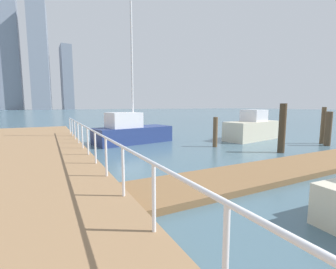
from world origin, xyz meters
TOP-DOWN VIEW (x-y plane):
  - ground_plane at (0.00, 20.00)m, footprint 300.00×300.00m
  - floating_dock at (2.33, 11.62)m, footprint 11.66×2.00m
  - boardwalk_railing at (-3.15, 9.51)m, footprint 0.06×28.19m
  - dock_piling_0 at (10.22, 14.51)m, footprint 0.25×0.25m
  - dock_piling_1 at (5.60, 13.85)m, footprint 0.33×0.33m
  - dock_piling_3 at (9.74, 13.94)m, footprint 0.34×0.34m
  - dock_piling_4 at (3.77, 16.64)m, footprint 0.25×0.25m
  - moored_boat_0 at (0.05, 20.12)m, footprint 4.99×2.67m
  - moored_boat_1 at (7.71, 17.67)m, footprint 4.41×2.30m
  - skyline_tower_1 at (-22.30, 171.82)m, footprint 11.27×11.96m
  - skyline_tower_2 at (-6.63, 164.29)m, footprint 10.43×13.98m
  - skyline_tower_3 at (7.87, 170.08)m, footprint 6.65×13.64m

SIDE VIEW (x-z plane):
  - ground_plane at x=0.00m, z-range 0.00..0.00m
  - floating_dock at x=2.33m, z-range 0.00..0.18m
  - moored_boat_0 at x=0.05m, z-range -3.43..4.90m
  - moored_boat_1 at x=7.71m, z-range -0.25..1.78m
  - dock_piling_4 at x=3.77m, z-range 0.00..1.67m
  - dock_piling_3 at x=9.74m, z-range 0.00..1.96m
  - dock_piling_0 at x=10.22m, z-range 0.00..2.21m
  - dock_piling_1 at x=5.60m, z-range 0.00..2.40m
  - boardwalk_railing at x=-3.15m, z-range 0.69..1.77m
  - skyline_tower_3 at x=7.87m, z-range 0.00..39.64m
  - skyline_tower_2 at x=-6.63m, z-range 0.00..60.01m
  - skyline_tower_1 at x=-22.30m, z-range 0.00..73.04m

